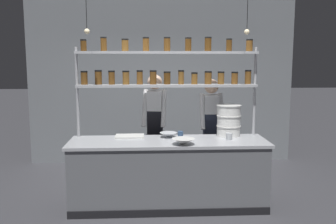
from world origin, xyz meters
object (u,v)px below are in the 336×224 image
(prep_bowl_near_left, at_px, (183,142))
(serving_cup_by_board, at_px, (181,135))
(serving_cup_front, at_px, (229,136))
(prep_bowl_center_front, at_px, (168,135))
(cutting_board, at_px, (130,136))
(spice_shelf_unit, at_px, (167,73))
(chef_center, at_px, (211,126))
(container_stack, at_px, (229,120))
(chef_left, at_px, (155,123))

(prep_bowl_near_left, relative_size, serving_cup_by_board, 2.74)
(serving_cup_front, bearing_deg, prep_bowl_near_left, -157.39)
(prep_bowl_center_front, bearing_deg, cutting_board, 175.10)
(spice_shelf_unit, distance_m, chef_center, 1.14)
(spice_shelf_unit, xyz_separation_m, serving_cup_by_board, (0.17, -0.25, -0.84))
(container_stack, distance_m, serving_cup_front, 0.31)
(prep_bowl_near_left, relative_size, prep_bowl_center_front, 1.20)
(chef_left, bearing_deg, serving_cup_front, -25.54)
(chef_center, height_order, prep_bowl_near_left, chef_center)
(spice_shelf_unit, relative_size, serving_cup_by_board, 23.59)
(prep_bowl_near_left, height_order, serving_cup_front, serving_cup_front)
(chef_center, relative_size, container_stack, 3.85)
(prep_bowl_near_left, height_order, serving_cup_by_board, serving_cup_by_board)
(cutting_board, bearing_deg, spice_shelf_unit, 9.02)
(chef_left, height_order, prep_bowl_near_left, chef_left)
(chef_center, relative_size, serving_cup_by_board, 15.74)
(spice_shelf_unit, relative_size, chef_left, 1.44)
(chef_center, xyz_separation_m, prep_bowl_near_left, (-0.52, -0.95, -0.02))
(spice_shelf_unit, height_order, serving_cup_by_board, spice_shelf_unit)
(chef_center, bearing_deg, spice_shelf_unit, -152.52)
(spice_shelf_unit, relative_size, chef_center, 1.50)
(spice_shelf_unit, distance_m, prep_bowl_near_left, 1.05)
(chef_center, relative_size, prep_bowl_center_front, 6.93)
(cutting_board, relative_size, prep_bowl_near_left, 1.35)
(chef_left, relative_size, prep_bowl_center_front, 7.21)
(container_stack, bearing_deg, spice_shelf_unit, 175.78)
(container_stack, distance_m, prep_bowl_near_left, 0.89)
(prep_bowl_center_front, relative_size, serving_cup_by_board, 2.27)
(serving_cup_front, xyz_separation_m, serving_cup_by_board, (-0.66, 0.07, 0.01))
(serving_cup_by_board, bearing_deg, prep_bowl_center_front, 143.21)
(prep_bowl_near_left, distance_m, serving_cup_front, 0.70)
(serving_cup_front, distance_m, serving_cup_by_board, 0.66)
(cutting_board, bearing_deg, chef_center, 20.08)
(prep_bowl_near_left, bearing_deg, prep_bowl_center_front, 109.73)
(cutting_board, distance_m, serving_cup_by_board, 0.72)
(serving_cup_by_board, bearing_deg, spice_shelf_unit, 125.03)
(spice_shelf_unit, distance_m, chef_left, 0.89)
(spice_shelf_unit, height_order, container_stack, spice_shelf_unit)
(prep_bowl_center_front, bearing_deg, container_stack, 4.36)
(cutting_board, height_order, serving_cup_by_board, serving_cup_by_board)
(chef_left, xyz_separation_m, serving_cup_front, (0.99, -0.71, -0.07))
(container_stack, xyz_separation_m, serving_cup_front, (-0.05, -0.25, -0.18))
(cutting_board, distance_m, prep_bowl_near_left, 0.87)
(serving_cup_by_board, bearing_deg, chef_left, 117.85)
(container_stack, bearing_deg, prep_bowl_near_left, -143.04)
(prep_bowl_near_left, height_order, prep_bowl_center_front, prep_bowl_near_left)
(chef_center, xyz_separation_m, container_stack, (0.18, -0.43, 0.16))
(serving_cup_by_board, bearing_deg, serving_cup_front, -5.99)
(chef_left, height_order, serving_cup_front, chef_left)
(spice_shelf_unit, height_order, chef_center, spice_shelf_unit)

